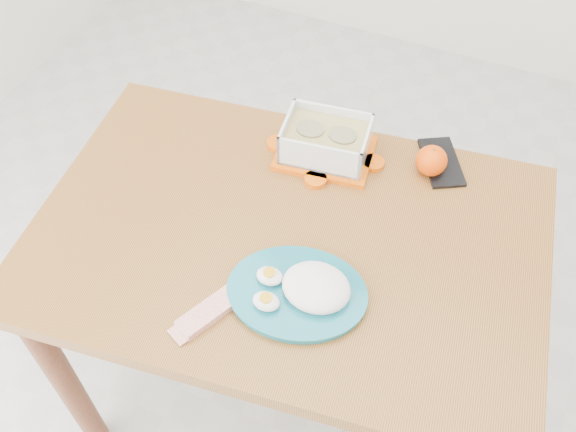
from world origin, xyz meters
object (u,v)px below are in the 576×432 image
at_px(orange_fruit, 432,161).
at_px(food_container, 326,141).
at_px(smartphone, 441,162).
at_px(dining_table, 288,265).
at_px(rice_plate, 303,289).

bearing_deg(orange_fruit, food_container, -168.95).
relative_size(food_container, smartphone, 1.54).
relative_size(dining_table, rice_plate, 3.56).
relative_size(dining_table, food_container, 4.86).
bearing_deg(dining_table, smartphone, 46.81).
bearing_deg(dining_table, food_container, 86.34).
bearing_deg(rice_plate, dining_table, 111.36).
height_order(rice_plate, smartphone, rice_plate).
xyz_separation_m(food_container, orange_fruit, (0.24, 0.05, -0.01)).
xyz_separation_m(dining_table, food_container, (-0.01, 0.25, 0.16)).
xyz_separation_m(dining_table, rice_plate, (0.09, -0.13, 0.14)).
xyz_separation_m(dining_table, orange_fruit, (0.22, 0.29, 0.15)).
relative_size(dining_table, orange_fruit, 16.29).
height_order(food_container, rice_plate, food_container).
distance_m(dining_table, rice_plate, 0.21).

